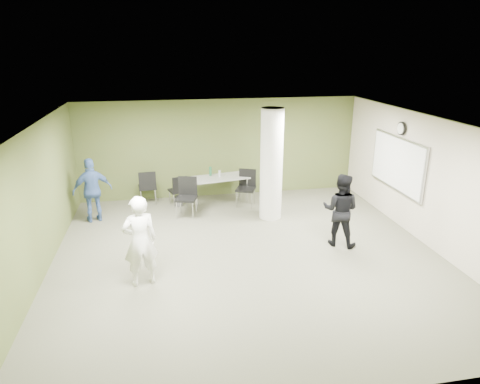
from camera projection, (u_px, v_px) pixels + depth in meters
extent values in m
plane|color=#595B47|center=(248.00, 255.00, 9.02)|extent=(8.00, 8.00, 0.00)
plane|color=white|center=(249.00, 123.00, 8.11)|extent=(8.00, 8.00, 0.00)
cube|color=#555D2B|center=(220.00, 148.00, 12.29)|extent=(8.00, 2.80, 0.02)
cube|color=#555D2B|center=(36.00, 206.00, 7.87)|extent=(0.02, 8.00, 2.80)
cube|color=beige|center=(429.00, 182.00, 9.26)|extent=(0.02, 8.00, 2.80)
cylinder|color=silver|center=(271.00, 165.00, 10.60)|extent=(0.56, 0.56, 2.80)
cube|color=silver|center=(397.00, 163.00, 10.33)|extent=(0.04, 2.30, 1.30)
cube|color=white|center=(396.00, 163.00, 10.32)|extent=(0.02, 2.20, 1.20)
cylinder|color=black|center=(402.00, 128.00, 10.05)|extent=(0.05, 0.32, 0.32)
cylinder|color=white|center=(400.00, 128.00, 10.05)|extent=(0.02, 0.26, 0.26)
cube|color=#989893|center=(219.00, 178.00, 11.79)|extent=(1.72, 0.99, 0.04)
cylinder|color=silver|center=(197.00, 197.00, 11.42)|extent=(0.04, 0.04, 0.73)
cylinder|color=silver|center=(247.00, 191.00, 11.91)|extent=(0.04, 0.04, 0.73)
cylinder|color=silver|center=(191.00, 191.00, 11.92)|extent=(0.04, 0.04, 0.73)
cylinder|color=silver|center=(240.00, 185.00, 12.41)|extent=(0.04, 0.04, 0.73)
cylinder|color=#1D5733|center=(210.00, 171.00, 11.87)|extent=(0.07, 0.07, 0.25)
cylinder|color=#B2B2B7|center=(220.00, 174.00, 11.78)|extent=(0.06, 0.06, 0.18)
cylinder|color=#4C4C4C|center=(179.00, 201.00, 11.79)|extent=(0.24, 0.24, 0.28)
cube|color=black|center=(148.00, 187.00, 11.88)|extent=(0.52, 0.52, 0.05)
cube|color=black|center=(147.00, 180.00, 11.60)|extent=(0.46, 0.08, 0.47)
cylinder|color=silver|center=(155.00, 193.00, 12.19)|extent=(0.02, 0.02, 0.45)
cylinder|color=silver|center=(141.00, 194.00, 12.10)|extent=(0.02, 0.02, 0.45)
cylinder|color=silver|center=(156.00, 197.00, 11.83)|extent=(0.02, 0.02, 0.45)
cylinder|color=silver|center=(141.00, 198.00, 11.73)|extent=(0.02, 0.02, 0.45)
cube|color=black|center=(178.00, 191.00, 11.74)|extent=(0.54, 0.54, 0.05)
cube|color=black|center=(180.00, 184.00, 11.50)|extent=(0.41, 0.16, 0.42)
cylinder|color=silver|center=(182.00, 195.00, 12.04)|extent=(0.02, 0.02, 0.41)
cylinder|color=silver|center=(170.00, 197.00, 11.88)|extent=(0.02, 0.02, 0.41)
cylinder|color=silver|center=(187.00, 199.00, 11.74)|extent=(0.02, 0.02, 0.41)
cylinder|color=silver|center=(174.00, 201.00, 11.58)|extent=(0.02, 0.02, 0.41)
cube|color=black|center=(186.00, 198.00, 10.93)|extent=(0.63, 0.63, 0.05)
cube|color=black|center=(188.00, 186.00, 11.05)|extent=(0.47, 0.18, 0.49)
cylinder|color=silver|center=(177.00, 210.00, 10.84)|extent=(0.02, 0.02, 0.47)
cylinder|color=silver|center=(193.00, 211.00, 10.79)|extent=(0.02, 0.02, 0.47)
cylinder|color=silver|center=(181.00, 205.00, 11.23)|extent=(0.02, 0.02, 0.47)
cylinder|color=silver|center=(196.00, 205.00, 11.19)|extent=(0.02, 0.02, 0.47)
cube|color=black|center=(246.00, 189.00, 11.67)|extent=(0.65, 0.65, 0.05)
cube|color=black|center=(248.00, 177.00, 11.80)|extent=(0.45, 0.23, 0.48)
cylinder|color=silver|center=(237.00, 200.00, 11.61)|extent=(0.02, 0.02, 0.46)
cylinder|color=silver|center=(252.00, 201.00, 11.53)|extent=(0.02, 0.02, 0.46)
cylinder|color=silver|center=(240.00, 195.00, 11.99)|extent=(0.02, 0.02, 0.46)
cylinder|color=silver|center=(254.00, 196.00, 11.90)|extent=(0.02, 0.02, 0.46)
imported|color=white|center=(140.00, 241.00, 7.68)|extent=(0.71, 0.56, 1.72)
imported|color=black|center=(340.00, 210.00, 9.28)|extent=(1.00, 0.95, 1.63)
imported|color=#3D5A97|center=(93.00, 190.00, 10.56)|extent=(1.02, 0.66, 1.62)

